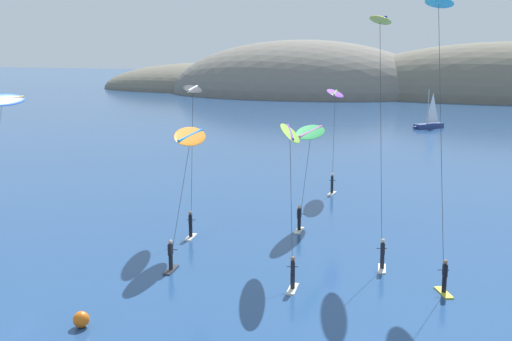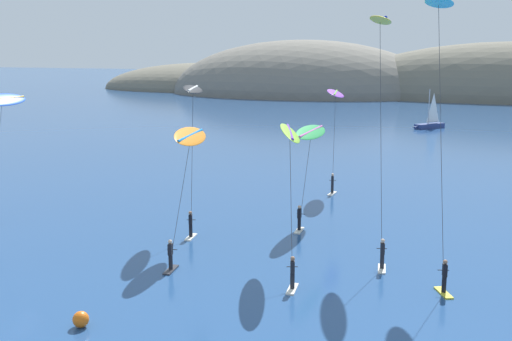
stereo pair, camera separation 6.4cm
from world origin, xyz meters
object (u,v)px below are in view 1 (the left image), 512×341
at_px(kitesurfer_blue, 0,111).
at_px(kitesurfer_purple, 335,100).
at_px(kitesurfer_yellow, 380,40).
at_px(marker_buoy, 81,319).
at_px(kitesurfer_green, 310,138).
at_px(kitesurfer_cyan, 439,25).
at_px(sailboat_far, 427,124).
at_px(kitesurfer_black, 193,102).
at_px(kitesurfer_lime, 290,143).
at_px(kitesurfer_orange, 189,145).

bearing_deg(kitesurfer_blue, kitesurfer_purple, 39.97).
height_order(kitesurfer_yellow, marker_buoy, kitesurfer_yellow).
distance_m(kitesurfer_green, kitesurfer_cyan, 12.26).
relative_size(sailboat_far, kitesurfer_black, 0.61).
height_order(kitesurfer_purple, marker_buoy, kitesurfer_purple).
distance_m(kitesurfer_lime, kitesurfer_blue, 21.24).
height_order(kitesurfer_lime, kitesurfer_orange, kitesurfer_lime).
bearing_deg(sailboat_far, kitesurfer_orange, -98.50).
height_order(kitesurfer_blue, marker_buoy, kitesurfer_blue).
distance_m(kitesurfer_cyan, kitesurfer_black, 15.76).
height_order(kitesurfer_purple, kitesurfer_blue, kitesurfer_blue).
distance_m(kitesurfer_lime, kitesurfer_yellow, 8.28).
bearing_deg(kitesurfer_cyan, kitesurfer_purple, 118.12).
xyz_separation_m(sailboat_far, kitesurfer_yellow, (0.71, -58.52, 11.44)).
bearing_deg(kitesurfer_yellow, kitesurfer_black, -179.24).
height_order(kitesurfer_purple, kitesurfer_green, kitesurfer_purple).
xyz_separation_m(kitesurfer_lime, kitesurfer_green, (-0.98, 8.58, -0.93)).
distance_m(kitesurfer_purple, kitesurfer_orange, 19.16).
relative_size(kitesurfer_cyan, kitesurfer_orange, 1.85).
bearing_deg(kitesurfer_blue, kitesurfer_lime, -7.58).
distance_m(kitesurfer_orange, kitesurfer_yellow, 12.45).
relative_size(kitesurfer_lime, kitesurfer_orange, 1.05).
bearing_deg(marker_buoy, kitesurfer_yellow, 57.62).
height_order(sailboat_far, kitesurfer_lime, kitesurfer_lime).
relative_size(kitesurfer_yellow, marker_buoy, 19.29).
xyz_separation_m(kitesurfer_lime, kitesurfer_purple, (-1.52, 19.16, 0.76)).
height_order(kitesurfer_cyan, kitesurfer_yellow, kitesurfer_cyan).
xyz_separation_m(kitesurfer_purple, marker_buoy, (-4.57, -30.05, -7.07)).
distance_m(kitesurfer_purple, kitesurfer_black, 15.74).
bearing_deg(kitesurfer_black, kitesurfer_lime, -31.38).
height_order(kitesurfer_orange, marker_buoy, kitesurfer_orange).
relative_size(sailboat_far, kitesurfer_purple, 0.68).
xyz_separation_m(kitesurfer_purple, kitesurfer_cyan, (8.73, -16.34, 5.38)).
xyz_separation_m(kitesurfer_purple, kitesurfer_black, (-6.23, -14.43, 0.81)).
distance_m(kitesurfer_lime, kitesurfer_purple, 19.24).
relative_size(sailboat_far, kitesurfer_lime, 0.70).
bearing_deg(kitesurfer_blue, kitesurfer_black, 8.26).
bearing_deg(kitesurfer_purple, kitesurfer_black, -113.34).
xyz_separation_m(sailboat_far, kitesurfer_purple, (-4.73, -44.24, 6.78)).
bearing_deg(kitesurfer_green, kitesurfer_black, -150.34).
relative_size(sailboat_far, kitesurfer_yellow, 0.42).
xyz_separation_m(kitesurfer_lime, kitesurfer_orange, (-6.18, 0.62, -0.50)).
xyz_separation_m(kitesurfer_cyan, kitesurfer_orange, (-13.38, -2.20, -6.65)).
distance_m(kitesurfer_cyan, kitesurfer_orange, 15.10).
height_order(kitesurfer_lime, kitesurfer_cyan, kitesurfer_cyan).
distance_m(kitesurfer_cyan, kitesurfer_blue, 28.75).
distance_m(kitesurfer_green, kitesurfer_black, 8.18).
distance_m(sailboat_far, kitesurfer_lime, 63.77).
height_order(kitesurfer_black, kitesurfer_yellow, kitesurfer_yellow).
distance_m(kitesurfer_green, kitesurfer_yellow, 8.83).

